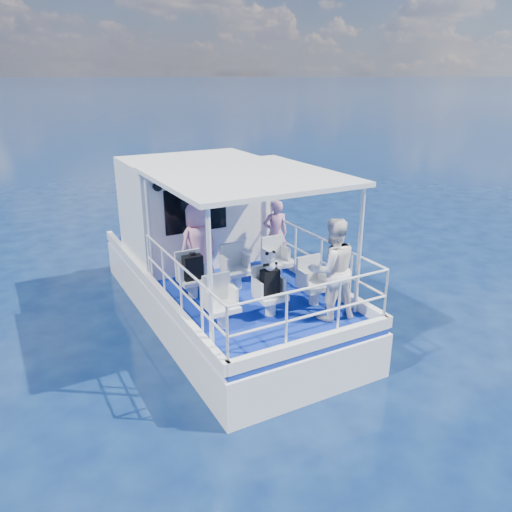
{
  "coord_description": "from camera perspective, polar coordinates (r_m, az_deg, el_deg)",
  "views": [
    {
      "loc": [
        -3.89,
        -7.75,
        4.78
      ],
      "look_at": [
        0.1,
        -0.4,
        1.73
      ],
      "focal_mm": 35.0,
      "sensor_mm": 36.0,
      "label": 1
    }
  ],
  "objects": [
    {
      "name": "seat_stbd_aft",
      "position": [
        8.99,
        6.66,
        -4.34
      ],
      "size": [
        0.48,
        0.46,
        0.38
      ],
      "primitive_type": "cube",
      "color": "silver",
      "rests_on": "deck"
    },
    {
      "name": "seat_port_aft",
      "position": [
        8.17,
        -3.84,
        -6.84
      ],
      "size": [
        0.48,
        0.46,
        0.38
      ],
      "primitive_type": "cube",
      "color": "silver",
      "rests_on": "deck"
    },
    {
      "name": "seat_port_fwd",
      "position": [
        9.26,
        -7.22,
        -3.6
      ],
      "size": [
        0.48,
        0.46,
        0.38
      ],
      "primitive_type": "cube",
      "color": "silver",
      "rests_on": "deck"
    },
    {
      "name": "ground",
      "position": [
        9.9,
        -1.61,
        -8.82
      ],
      "size": [
        2000.0,
        2000.0,
        0.0
      ],
      "primitive_type": "plane",
      "color": "#08173C",
      "rests_on": "ground"
    },
    {
      "name": "backpack_port",
      "position": [
        9.07,
        -7.24,
        -1.3
      ],
      "size": [
        0.34,
        0.19,
        0.45
      ],
      "primitive_type": "cube",
      "color": "black",
      "rests_on": "seat_port_fwd"
    },
    {
      "name": "seat_stbd_fwd",
      "position": [
        9.99,
        2.41,
        -1.65
      ],
      "size": [
        0.48,
        0.46,
        0.38
      ],
      "primitive_type": "cube",
      "color": "silver",
      "rests_on": "deck"
    },
    {
      "name": "cabin",
      "position": [
        11.13,
        -7.11,
        5.43
      ],
      "size": [
        2.85,
        2.0,
        2.2
      ],
      "primitive_type": "cube",
      "color": "white",
      "rests_on": "deck"
    },
    {
      "name": "backpack_center",
      "position": [
        8.36,
        1.6,
        -3.02
      ],
      "size": [
        0.3,
        0.17,
        0.45
      ],
      "primitive_type": "cube",
      "color": "black",
      "rests_on": "seat_center_aft"
    },
    {
      "name": "panda",
      "position": [
        8.19,
        1.65,
        -0.56
      ],
      "size": [
        0.22,
        0.18,
        0.33
      ],
      "primitive_type": null,
      "color": "silver",
      "rests_on": "backpack_center"
    },
    {
      "name": "seat_center_fwd",
      "position": [
        9.59,
        -2.22,
        -2.6
      ],
      "size": [
        0.48,
        0.46,
        0.38
      ],
      "primitive_type": "cube",
      "color": "silver",
      "rests_on": "deck"
    },
    {
      "name": "passenger_stbd_aft",
      "position": [
        8.27,
        8.69,
        -1.53
      ],
      "size": [
        0.95,
        0.79,
        1.74
      ],
      "primitive_type": "imported",
      "rotation": [
        0.0,
        0.0,
        2.97
      ],
      "color": "white",
      "rests_on": "deck"
    },
    {
      "name": "passenger_stbd_fwd",
      "position": [
        10.52,
        2.23,
        2.59
      ],
      "size": [
        0.61,
        0.49,
        1.45
      ],
      "primitive_type": "imported",
      "rotation": [
        0.0,
        0.0,
        2.84
      ],
      "color": "#CD84AA",
      "rests_on": "deck"
    },
    {
      "name": "passenger_port_fwd",
      "position": [
        9.48,
        -6.59,
        1.19
      ],
      "size": [
        0.71,
        0.57,
        1.67
      ],
      "primitive_type": "imported",
      "rotation": [
        0.0,
        0.0,
        3.36
      ],
      "color": "pink",
      "rests_on": "deck"
    },
    {
      "name": "hull",
      "position": [
        10.7,
        -4.05,
        -6.53
      ],
      "size": [
        3.0,
        7.0,
        1.6
      ],
      "primitive_type": "cube",
      "color": "white",
      "rests_on": "ground"
    },
    {
      "name": "canopy_posts",
      "position": [
        8.9,
        -1.01,
        1.83
      ],
      "size": [
        2.77,
        2.97,
        2.2
      ],
      "color": "white",
      "rests_on": "deck"
    },
    {
      "name": "seat_center_aft",
      "position": [
        8.54,
        1.67,
        -5.55
      ],
      "size": [
        0.48,
        0.46,
        0.38
      ],
      "primitive_type": "cube",
      "color": "silver",
      "rests_on": "deck"
    },
    {
      "name": "deck",
      "position": [
        10.35,
        -4.17,
        -2.32
      ],
      "size": [
        2.9,
        6.9,
        0.1
      ],
      "primitive_type": "cube",
      "color": "navy",
      "rests_on": "hull"
    },
    {
      "name": "canopy",
      "position": [
        8.65,
        -1.21,
        9.11
      ],
      "size": [
        3.0,
        3.2,
        0.08
      ],
      "primitive_type": "cube",
      "color": "white",
      "rests_on": "cabin"
    },
    {
      "name": "compact_camera",
      "position": [
        8.98,
        -7.27,
        0.24
      ],
      "size": [
        0.1,
        0.06,
        0.06
      ],
      "primitive_type": "cube",
      "color": "black",
      "rests_on": "backpack_port"
    },
    {
      "name": "railings",
      "position": [
        8.83,
        -0.01,
        -2.45
      ],
      "size": [
        2.84,
        3.59,
        1.0
      ],
      "primitive_type": null,
      "color": "white",
      "rests_on": "deck"
    }
  ]
}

